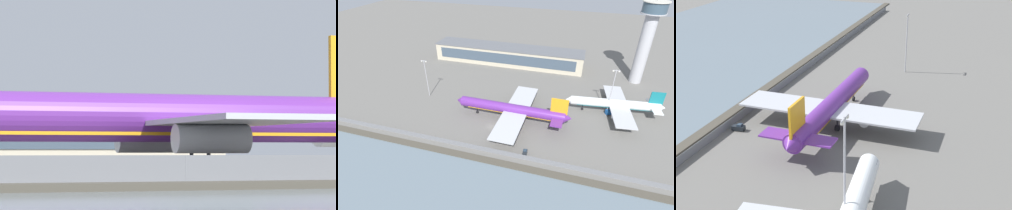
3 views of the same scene
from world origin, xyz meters
TOP-DOWN VIEW (x-y plane):
  - ground_plane at (0.00, 0.00)m, footprint 500.00×500.00m
  - shoreline_seawall at (0.00, -20.50)m, footprint 320.00×3.00m
  - perimeter_fence at (0.00, -16.00)m, footprint 280.00×0.10m
  - cargo_jet_purple at (7.47, 7.98)m, footprint 53.19×45.79m
  - passenger_jet_white_teal at (51.69, 27.35)m, footprint 44.69×38.80m
  - baggage_tug at (18.09, -12.96)m, footprint 1.88×3.33m
  - ops_van at (50.45, 26.07)m, footprint 5.55×4.44m
  - control_tower at (64.72, 66.25)m, footprint 13.11×13.11m
  - terminal_building at (-13.75, 71.37)m, footprint 97.68×16.64m
  - apron_light_mast_apron_west at (48.43, 25.71)m, footprint 3.20×0.40m
  - apron_light_mast_apron_east at (-40.66, 16.54)m, footprint 3.20×0.40m

SIDE VIEW (x-z plane):
  - ground_plane at x=0.00m, z-range 0.00..0.00m
  - shoreline_seawall at x=0.00m, z-range 0.00..0.50m
  - baggage_tug at x=18.09m, z-range -0.09..1.71m
  - perimeter_fence at x=0.00m, z-range 0.00..2.24m
  - ops_van at x=50.45m, z-range 0.04..2.52m
  - passenger_jet_white_teal at x=51.69m, z-range -1.51..11.22m
  - cargo_jet_purple at x=7.47m, z-range -1.70..12.63m
  - terminal_building at x=-13.75m, z-range 0.01..11.36m
  - apron_light_mast_apron_east at x=-40.66m, z-range 1.27..21.08m
  - apron_light_mast_apron_west at x=48.43m, z-range 1.29..23.66m
  - control_tower at x=64.72m, z-range 3.49..50.39m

